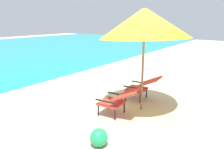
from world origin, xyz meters
TOP-DOWN VIEW (x-y plane):
  - ground_plane at (0.00, 4.00)m, footprint 40.00×40.00m
  - lounge_chair_left at (-0.54, -0.17)m, footprint 0.62×0.92m
  - lounge_chair_right at (0.60, -0.16)m, footprint 0.62×0.92m
  - beach_umbrella_center at (0.07, -0.42)m, footprint 2.46×2.48m
  - beach_ball at (-1.66, -0.53)m, footprint 0.31×0.31m

SIDE VIEW (x-z plane):
  - ground_plane at x=0.00m, z-range 0.00..0.00m
  - beach_ball at x=-1.66m, z-range 0.00..0.31m
  - lounge_chair_left at x=-0.54m, z-range 0.06..0.75m
  - lounge_chair_right at x=0.60m, z-range 0.06..0.75m
  - beach_umbrella_center at x=0.07m, z-range 0.82..3.19m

